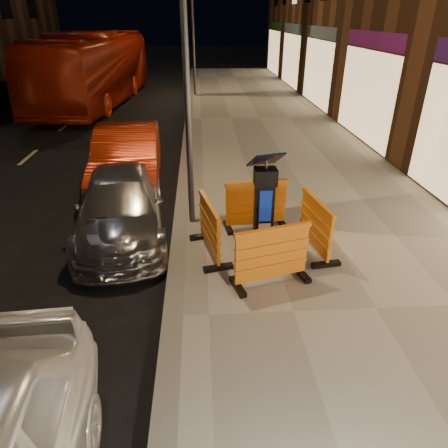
{
  "coord_description": "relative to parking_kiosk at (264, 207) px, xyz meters",
  "views": [
    {
      "loc": [
        0.47,
        -4.51,
        4.0
      ],
      "look_at": [
        0.8,
        1.0,
        1.1
      ],
      "focal_mm": 32.0,
      "sensor_mm": 36.0,
      "label": 1
    }
  ],
  "objects": [
    {
      "name": "ground_plane",
      "position": [
        -1.54,
        -1.69,
        -1.04
      ],
      "size": [
        120.0,
        120.0,
        0.0
      ],
      "primitive_type": "plane",
      "color": "black",
      "rests_on": "ground"
    },
    {
      "name": "sidewalk",
      "position": [
        1.46,
        -1.69,
        -0.97
      ],
      "size": [
        6.0,
        60.0,
        0.15
      ],
      "primitive_type": "cube",
      "color": "#99968B",
      "rests_on": "ground"
    },
    {
      "name": "kerb",
      "position": [
        -1.54,
        -1.69,
        -0.97
      ],
      "size": [
        0.3,
        60.0,
        0.15
      ],
      "primitive_type": "cube",
      "color": "slate",
      "rests_on": "ground"
    },
    {
      "name": "parking_kiosk",
      "position": [
        0.0,
        0.0,
        0.0
      ],
      "size": [
        0.66,
        0.66,
        1.78
      ],
      "primitive_type": "cube",
      "rotation": [
        0.0,
        0.0,
        0.19
      ],
      "color": "black",
      "rests_on": "sidewalk"
    },
    {
      "name": "barrier_front",
      "position": [
        0.0,
        -0.95,
        -0.39
      ],
      "size": [
        1.37,
        0.85,
        1.0
      ],
      "primitive_type": "cube",
      "rotation": [
        0.0,
        0.0,
        0.27
      ],
      "color": "orange",
      "rests_on": "sidewalk"
    },
    {
      "name": "barrier_back",
      "position": [
        0.0,
        0.95,
        -0.39
      ],
      "size": [
        1.34,
        0.69,
        1.0
      ],
      "primitive_type": "cube",
      "rotation": [
        0.0,
        0.0,
        0.13
      ],
      "color": "orange",
      "rests_on": "sidewalk"
    },
    {
      "name": "barrier_kerbside",
      "position": [
        -0.95,
        0.0,
        -0.39
      ],
      "size": [
        0.79,
        1.36,
        1.0
      ],
      "primitive_type": "cube",
      "rotation": [
        0.0,
        0.0,
        1.79
      ],
      "color": "orange",
      "rests_on": "sidewalk"
    },
    {
      "name": "barrier_bldgside",
      "position": [
        0.95,
        0.0,
        -0.39
      ],
      "size": [
        0.71,
        1.34,
        1.0
      ],
      "primitive_type": "cube",
      "rotation": [
        0.0,
        0.0,
        1.72
      ],
      "color": "orange",
      "rests_on": "sidewalk"
    },
    {
      "name": "car_silver",
      "position": [
        -2.71,
        1.19,
        -1.04
      ],
      "size": [
        2.21,
        4.33,
        1.2
      ],
      "primitive_type": "imported",
      "rotation": [
        0.0,
        0.0,
        0.13
      ],
      "color": "#A5A5AA",
      "rests_on": "ground"
    },
    {
      "name": "car_red",
      "position": [
        -2.95,
        3.79,
        -1.04
      ],
      "size": [
        1.89,
        4.6,
        1.48
      ],
      "primitive_type": "imported",
      "rotation": [
        0.0,
        0.0,
        0.07
      ],
      "color": "maroon",
      "rests_on": "ground"
    },
    {
      "name": "bus_doubledecker",
      "position": [
        -6.14,
        15.03,
        -1.04
      ],
      "size": [
        3.7,
        12.12,
        3.33
      ],
      "primitive_type": "imported",
      "rotation": [
        0.0,
        0.0,
        -0.08
      ],
      "color": "maroon",
      "rests_on": "ground"
    },
    {
      "name": "street_lamp_mid",
      "position": [
        -1.29,
        1.31,
        2.11
      ],
      "size": [
        0.12,
        0.12,
        6.0
      ],
      "primitive_type": "cylinder",
      "color": "#3F3F44",
      "rests_on": "sidewalk"
    },
    {
      "name": "street_lamp_far",
      "position": [
        -1.29,
        16.31,
        2.11
      ],
      "size": [
        0.12,
        0.12,
        6.0
      ],
      "primitive_type": "cylinder",
      "color": "#3F3F44",
      "rests_on": "sidewalk"
    }
  ]
}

